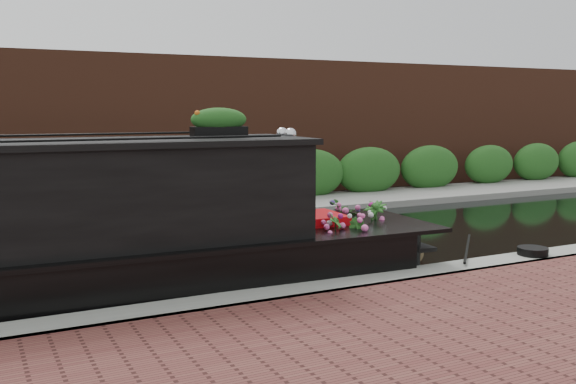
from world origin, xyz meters
name	(u,v)px	position (x,y,z in m)	size (l,w,h in m)	color
ground	(225,254)	(0.00, 0.00, 0.00)	(80.00, 80.00, 0.00)	black
near_bank_coping	(316,305)	(0.00, -3.30, 0.00)	(40.00, 0.60, 0.50)	gray
far_bank_path	(160,218)	(0.00, 4.20, 0.00)	(40.00, 2.40, 0.34)	gray
far_hedge	(150,212)	(0.00, 5.10, 0.00)	(40.00, 1.10, 2.80)	#22541C
far_brick_wall	(130,201)	(0.00, 7.20, 0.00)	(40.00, 1.00, 8.00)	#552C1D
rope_fender	(409,252)	(2.59, -1.87, 0.15)	(0.30, 0.30, 0.40)	brown
coiled_mooring_rope	(533,251)	(3.94, -3.27, 0.31)	(0.47, 0.47, 0.12)	black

